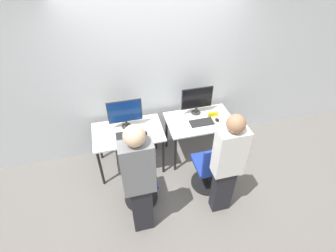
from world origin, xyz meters
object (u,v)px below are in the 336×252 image
at_px(keyboard_left, 129,135).
at_px(mouse_left, 145,133).
at_px(person_right, 227,164).
at_px(office_chair_left, 140,185).
at_px(monitor_left, 125,113).
at_px(monitor_right, 197,99).
at_px(office_chair_right, 210,169).
at_px(keyboard_right, 202,122).
at_px(person_left, 139,180).
at_px(mouse_right, 217,120).

distance_m(keyboard_left, mouse_left, 0.24).
relative_size(mouse_left, person_right, 0.06).
bearing_deg(office_chair_left, monitor_left, 92.55).
height_order(monitor_right, office_chair_right, monitor_right).
xyz_separation_m(monitor_right, keyboard_right, (0.00, -0.27, -0.25)).
relative_size(keyboard_left, mouse_left, 4.05).
distance_m(monitor_left, office_chair_right, 1.48).
bearing_deg(mouse_left, person_left, -103.78).
bearing_deg(person_right, keyboard_right, 87.34).
xyz_separation_m(monitor_right, office_chair_right, (-0.07, -0.91, -0.60)).
distance_m(office_chair_left, monitor_right, 1.56).
bearing_deg(keyboard_right, office_chair_right, -96.11).
relative_size(monitor_right, mouse_right, 5.58).
xyz_separation_m(office_chair_left, mouse_right, (1.34, 0.65, 0.36)).
height_order(monitor_right, mouse_right, monitor_right).
relative_size(keyboard_left, mouse_right, 4.05).
height_order(person_left, monitor_right, person_left).
height_order(monitor_left, person_right, person_right).
relative_size(person_left, person_right, 1.06).
relative_size(keyboard_right, office_chair_right, 0.40).
height_order(office_chair_left, person_left, person_left).
distance_m(keyboard_left, keyboard_right, 1.13).
xyz_separation_m(keyboard_left, mouse_left, (0.24, -0.03, 0.01)).
relative_size(keyboard_right, mouse_right, 4.05).
bearing_deg(keyboard_right, person_right, -92.66).
bearing_deg(monitor_right, person_left, -130.98).
height_order(office_chair_left, monitor_right, monitor_right).
relative_size(monitor_right, office_chair_right, 0.55).
distance_m(monitor_left, mouse_left, 0.42).
height_order(keyboard_left, person_right, person_right).
height_order(keyboard_left, mouse_left, mouse_left).
bearing_deg(mouse_left, monitor_left, 135.41).
xyz_separation_m(monitor_left, mouse_left, (0.24, -0.24, -0.24)).
xyz_separation_m(office_chair_left, person_left, (-0.04, -0.37, 0.56)).
distance_m(monitor_right, person_right, 1.28).
distance_m(person_left, person_right, 1.08).
height_order(monitor_left, mouse_right, monitor_left).
height_order(keyboard_left, mouse_right, mouse_right).
relative_size(keyboard_left, office_chair_left, 0.40).
bearing_deg(person_right, mouse_left, 130.97).
relative_size(mouse_left, person_left, 0.05).
bearing_deg(person_left, mouse_left, 76.22).
bearing_deg(monitor_right, office_chair_right, -94.29).
height_order(keyboard_right, mouse_right, mouse_right).
bearing_deg(office_chair_left, person_left, -95.99).
relative_size(keyboard_left, office_chair_right, 0.40).
distance_m(office_chair_left, person_left, 0.67).
height_order(office_chair_left, keyboard_right, office_chair_left).
distance_m(monitor_right, mouse_right, 0.45).
xyz_separation_m(mouse_left, office_chair_right, (0.82, -0.60, -0.36)).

